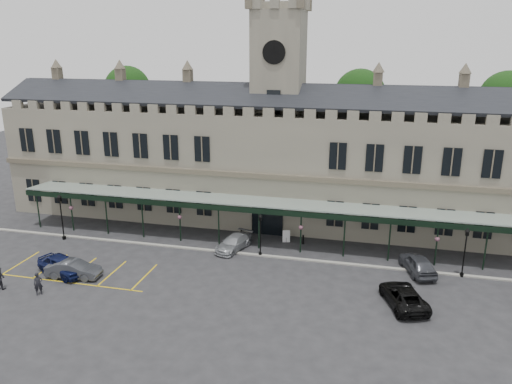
% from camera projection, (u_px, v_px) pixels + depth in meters
% --- Properties ---
extents(ground, '(140.00, 140.00, 0.00)m').
position_uv_depth(ground, '(239.00, 282.00, 41.14)').
color(ground, '#242427').
extents(station_building, '(60.00, 10.36, 17.30)m').
position_uv_depth(station_building, '(277.00, 162.00, 54.05)').
color(station_building, '#6B6759').
rests_on(station_building, ground).
extents(clock_tower, '(5.60, 5.60, 24.80)m').
position_uv_depth(clock_tower, '(278.00, 100.00, 52.20)').
color(clock_tower, '#6B6759').
rests_on(clock_tower, ground).
extents(canopy, '(50.00, 4.10, 4.30)m').
position_uv_depth(canopy, '(260.00, 224.00, 47.38)').
color(canopy, '#8C9E93').
rests_on(canopy, ground).
extents(kerb, '(60.00, 0.40, 0.12)m').
position_uv_depth(kerb, '(255.00, 255.00, 46.24)').
color(kerb, gray).
rests_on(kerb, ground).
extents(parking_markings, '(16.00, 6.00, 0.01)m').
position_uv_depth(parking_markings, '(78.00, 272.00, 42.90)').
color(parking_markings, gold).
rests_on(parking_markings, ground).
extents(tree_behind_left, '(6.00, 6.00, 16.00)m').
position_uv_depth(tree_behind_left, '(128.00, 90.00, 65.61)').
color(tree_behind_left, '#332314').
rests_on(tree_behind_left, ground).
extents(tree_behind_mid, '(6.00, 6.00, 16.00)m').
position_uv_depth(tree_behind_mid, '(360.00, 96.00, 58.86)').
color(tree_behind_mid, '#332314').
rests_on(tree_behind_mid, ground).
extents(tree_behind_right, '(6.00, 6.00, 16.00)m').
position_uv_depth(tree_behind_right, '(506.00, 100.00, 55.26)').
color(tree_behind_right, '#332314').
rests_on(tree_behind_right, ground).
extents(lamp_post_left, '(0.45, 0.45, 4.73)m').
position_uv_depth(lamp_post_left, '(61.00, 213.00, 49.20)').
color(lamp_post_left, black).
rests_on(lamp_post_left, ground).
extents(lamp_post_mid, '(0.39, 0.39, 4.10)m').
position_uv_depth(lamp_post_mid, '(260.00, 231.00, 45.48)').
color(lamp_post_mid, black).
rests_on(lamp_post_mid, ground).
extents(lamp_post_right, '(0.41, 0.41, 4.38)m').
position_uv_depth(lamp_post_right, '(465.00, 248.00, 41.37)').
color(lamp_post_right, black).
rests_on(lamp_post_right, ground).
extents(traffic_cone, '(0.49, 0.49, 0.78)m').
position_uv_depth(traffic_cone, '(408.00, 300.00, 37.45)').
color(traffic_cone, '#F95D07').
rests_on(traffic_cone, ground).
extents(sign_board, '(0.72, 0.24, 1.25)m').
position_uv_depth(sign_board, '(286.00, 236.00, 49.10)').
color(sign_board, black).
rests_on(sign_board, ground).
extents(bollard_left, '(0.16, 0.16, 0.92)m').
position_uv_depth(bollard_left, '(242.00, 233.00, 50.32)').
color(bollard_left, black).
rests_on(bollard_left, ground).
extents(bollard_right, '(0.17, 0.17, 0.94)m').
position_uv_depth(bollard_right, '(303.00, 240.00, 48.70)').
color(bollard_right, black).
rests_on(bollard_right, ground).
extents(car_left_a, '(5.30, 3.62, 1.67)m').
position_uv_depth(car_left_a, '(62.00, 265.00, 42.30)').
color(car_left_a, '#0E153E').
rests_on(car_left_a, ground).
extents(car_left_b, '(4.67, 1.99, 1.50)m').
position_uv_depth(car_left_b, '(73.00, 269.00, 41.73)').
color(car_left_b, '#3C3E44').
rests_on(car_left_b, ground).
extents(car_taxi, '(3.15, 5.00, 1.35)m').
position_uv_depth(car_taxi, '(234.00, 243.00, 47.39)').
color(car_taxi, '#9EA1A5').
rests_on(car_taxi, ground).
extents(car_van, '(4.06, 5.83, 1.48)m').
position_uv_depth(car_van, '(403.00, 296.00, 37.35)').
color(car_van, black).
rests_on(car_van, ground).
extents(car_right_a, '(3.35, 5.18, 1.64)m').
position_uv_depth(car_right_a, '(418.00, 264.00, 42.59)').
color(car_right_a, '#3C3E44').
rests_on(car_right_a, ground).
extents(person_a, '(0.79, 0.78, 1.85)m').
position_uv_depth(person_a, '(38.00, 284.00, 38.88)').
color(person_a, black).
rests_on(person_a, ground).
extents(person_b, '(0.92, 0.74, 1.84)m').
position_uv_depth(person_b, '(0.00, 278.00, 39.81)').
color(person_b, black).
rests_on(person_b, ground).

